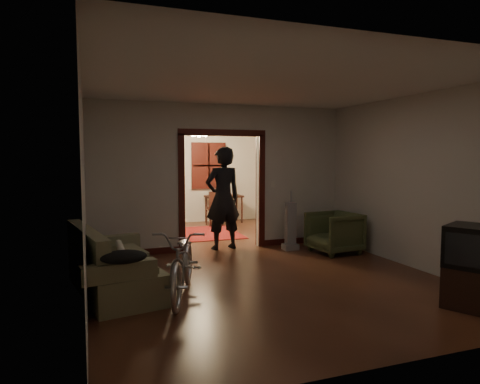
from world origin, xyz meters
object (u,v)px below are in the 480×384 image
desk (224,209)px  bicycle (184,261)px  sofa (115,260)px  armchair (334,233)px  person (223,198)px  locker (133,190)px

desk → bicycle: bearing=-99.6°
sofa → armchair: bearing=3.3°
person → armchair: bearing=142.3°
desk → armchair: bearing=-66.0°
sofa → desk: 6.12m
sofa → person: bearing=32.6°
armchair → desk: bearing=-175.1°
locker → desk: 2.48m
armchair → desk: armchair is taller
bicycle → desk: bicycle is taller
armchair → desk: (-0.84, 4.19, -0.02)m
locker → desk: bearing=13.2°
bicycle → armchair: bicycle is taller
sofa → desk: sofa is taller
sofa → locker: (0.77, 5.19, 0.52)m
armchair → locker: locker is taller
locker → armchair: bearing=-39.7°
person → locker: size_ratio=1.05×
bicycle → locker: 5.69m
bicycle → desk: size_ratio=1.78×
sofa → desk: bearing=47.6°
armchair → desk: 4.28m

